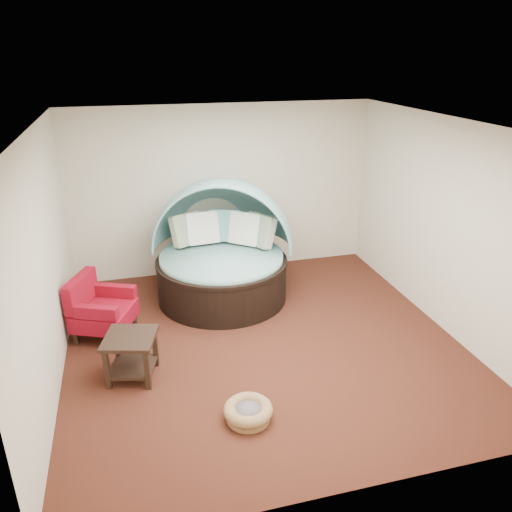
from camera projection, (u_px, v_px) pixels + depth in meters
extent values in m
plane|color=#451E13|center=(263.00, 342.00, 6.58)|extent=(5.00, 5.00, 0.00)
plane|color=beige|center=(223.00, 191.00, 8.27)|extent=(5.00, 0.00, 5.00)
plane|color=beige|center=(352.00, 359.00, 3.81)|extent=(5.00, 0.00, 5.00)
plane|color=beige|center=(44.00, 265.00, 5.45)|extent=(0.00, 5.00, 5.00)
plane|color=beige|center=(445.00, 226.00, 6.63)|extent=(0.00, 5.00, 5.00)
plane|color=white|center=(265.00, 126.00, 5.50)|extent=(5.00, 5.00, 0.00)
cylinder|color=black|center=(222.00, 280.00, 7.65)|extent=(2.45, 2.45, 0.60)
cylinder|color=black|center=(222.00, 261.00, 7.52)|extent=(2.48, 2.48, 0.05)
cylinder|color=#84B9B8|center=(222.00, 258.00, 7.51)|extent=(2.32, 2.32, 0.13)
cube|color=#386A40|center=(187.00, 229.00, 7.72)|extent=(0.58, 0.49, 0.52)
cube|color=white|center=(202.00, 228.00, 7.78)|extent=(0.53, 0.33, 0.52)
cube|color=#66B0B2|center=(225.00, 226.00, 7.88)|extent=(0.56, 0.42, 0.52)
cube|color=white|center=(245.00, 229.00, 7.75)|extent=(0.57, 0.54, 0.52)
cube|color=#386A40|center=(260.00, 230.00, 7.68)|extent=(0.49, 0.58, 0.52)
cylinder|color=olive|center=(248.00, 417.00, 5.22)|extent=(0.61, 0.61, 0.05)
torus|color=olive|center=(248.00, 410.00, 5.18)|extent=(0.69, 0.69, 0.13)
cylinder|color=#5D595D|center=(248.00, 411.00, 5.19)|extent=(0.41, 0.41, 0.08)
cylinder|color=black|center=(76.00, 338.00, 6.51)|extent=(0.09, 0.09, 0.17)
cylinder|color=black|center=(96.00, 317.00, 7.04)|extent=(0.09, 0.09, 0.17)
cylinder|color=black|center=(118.00, 342.00, 6.43)|extent=(0.09, 0.09, 0.17)
cylinder|color=black|center=(135.00, 320.00, 6.96)|extent=(0.09, 0.09, 0.17)
cube|color=#88000D|center=(104.00, 315.00, 6.65)|extent=(0.95, 0.95, 0.25)
cube|color=#88000D|center=(81.00, 291.00, 6.56)|extent=(0.41, 0.72, 0.42)
cube|color=#88000D|center=(96.00, 312.00, 6.28)|extent=(0.58, 0.34, 0.17)
cube|color=#88000D|center=(116.00, 291.00, 6.84)|extent=(0.58, 0.34, 0.17)
cube|color=black|center=(130.00, 338.00, 5.70)|extent=(0.70, 0.70, 0.05)
cube|color=black|center=(133.00, 366.00, 5.85)|extent=(0.62, 0.62, 0.03)
cube|color=black|center=(107.00, 370.00, 5.60)|extent=(0.07, 0.07, 0.50)
cube|color=black|center=(118.00, 347.00, 6.02)|extent=(0.07, 0.07, 0.50)
cube|color=black|center=(147.00, 370.00, 5.60)|extent=(0.07, 0.07, 0.50)
cube|color=black|center=(155.00, 348.00, 6.02)|extent=(0.07, 0.07, 0.50)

